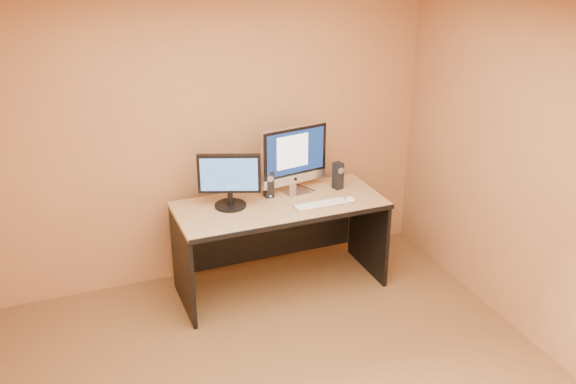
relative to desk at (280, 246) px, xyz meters
name	(u,v)px	position (x,y,z in m)	size (l,w,h in m)	color
walls	(296,236)	(-0.45, -1.47, 0.89)	(4.00, 4.00, 2.60)	#9F7140
ceiling	(297,14)	(-0.45, -1.47, 2.19)	(4.00, 4.00, 0.00)	white
desk	(280,246)	(0.00, 0.00, 0.00)	(1.77, 0.78, 0.82)	tan
imac	(296,160)	(0.21, 0.17, 0.71)	(0.63, 0.23, 0.61)	silver
second_monitor	(229,181)	(-0.41, 0.09, 0.64)	(0.53, 0.27, 0.47)	black
speaker_left	(269,184)	(-0.04, 0.17, 0.53)	(0.08, 0.08, 0.24)	black
speaker_right	(338,176)	(0.59, 0.12, 0.53)	(0.08, 0.08, 0.24)	black
keyboard	(321,204)	(0.31, -0.16, 0.42)	(0.48, 0.13, 0.02)	silver
mouse	(351,199)	(0.58, -0.18, 0.43)	(0.06, 0.11, 0.04)	white
cable_a	(305,187)	(0.33, 0.24, 0.41)	(0.01, 0.01, 0.24)	black
cable_b	(292,188)	(0.21, 0.27, 0.41)	(0.01, 0.01, 0.20)	black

